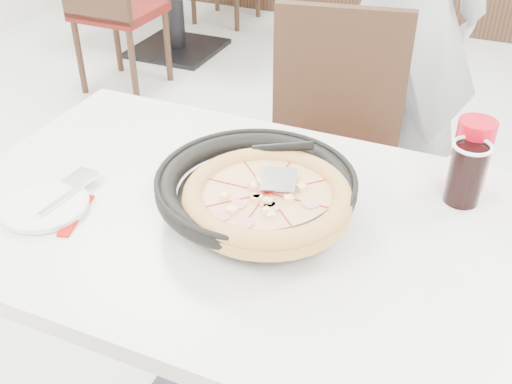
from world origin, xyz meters
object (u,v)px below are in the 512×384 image
at_px(pizza, 267,202).
at_px(side_plate, 45,206).
at_px(diner_person, 403,14).
at_px(bg_chair_left_near, 119,6).
at_px(red_cup, 471,154).
at_px(chair_far, 326,176).
at_px(main_table, 231,334).
at_px(pizza_pan, 256,195).
at_px(cola_glass, 466,175).

height_order(pizza, side_plate, pizza).
xyz_separation_m(diner_person, bg_chair_left_near, (-1.67, 0.67, -0.36)).
relative_size(red_cup, bg_chair_left_near, 0.17).
distance_m(pizza, side_plate, 0.47).
height_order(side_plate, diner_person, diner_person).
bearing_deg(chair_far, main_table, 76.85).
xyz_separation_m(red_cup, bg_chair_left_near, (-2.00, 1.54, -0.35)).
xyz_separation_m(main_table, chair_far, (0.03, 0.62, 0.10)).
height_order(pizza_pan, red_cup, red_cup).
bearing_deg(side_plate, red_cup, 29.27).
distance_m(main_table, red_cup, 0.70).
relative_size(main_table, red_cup, 7.50).
relative_size(main_table, cola_glass, 9.23).
xyz_separation_m(chair_far, red_cup, (0.41, -0.33, 0.35)).
distance_m(main_table, chair_far, 0.63).
xyz_separation_m(main_table, pizza_pan, (0.06, 0.02, 0.42)).
xyz_separation_m(side_plate, bg_chair_left_near, (-1.21, 1.98, -0.28)).
distance_m(main_table, diner_person, 1.26).
bearing_deg(red_cup, bg_chair_left_near, 142.40).
xyz_separation_m(pizza, side_plate, (-0.45, -0.13, -0.05)).
xyz_separation_m(side_plate, diner_person, (0.46, 1.31, 0.08)).
distance_m(chair_far, pizza_pan, 0.68).
height_order(main_table, bg_chair_left_near, bg_chair_left_near).
distance_m(side_plate, bg_chair_left_near, 2.34).
distance_m(chair_far, pizza, 0.73).
relative_size(chair_far, diner_person, 0.57).
relative_size(side_plate, diner_person, 0.11).
relative_size(pizza_pan, red_cup, 2.01).
relative_size(side_plate, red_cup, 1.12).
xyz_separation_m(main_table, cola_glass, (0.44, 0.23, 0.44)).
xyz_separation_m(pizza_pan, side_plate, (-0.41, -0.17, -0.03)).
relative_size(side_plate, bg_chair_left_near, 0.19).
bearing_deg(side_plate, cola_glass, 25.59).
distance_m(pizza_pan, bg_chair_left_near, 2.45).
bearing_deg(red_cup, pizza, -137.78).
distance_m(side_plate, red_cup, 0.91).
bearing_deg(diner_person, red_cup, 89.51).
xyz_separation_m(pizza_pan, red_cup, (0.38, 0.28, 0.04)).
height_order(pizza_pan, pizza, pizza).
relative_size(main_table, chair_far, 1.26).
bearing_deg(red_cup, cola_glass, -89.93).
bearing_deg(red_cup, main_table, -146.62).
height_order(side_plate, cola_glass, cola_glass).
relative_size(main_table, side_plate, 6.72).
bearing_deg(diner_person, main_table, 63.19).
relative_size(pizza, bg_chair_left_near, 0.35).
xyz_separation_m(main_table, bg_chair_left_near, (-1.56, 1.83, 0.10)).
xyz_separation_m(main_table, side_plate, (-0.35, -0.15, 0.38)).
xyz_separation_m(pizza_pan, diner_person, (0.05, 1.15, 0.05)).
bearing_deg(red_cup, pizza_pan, -144.39).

